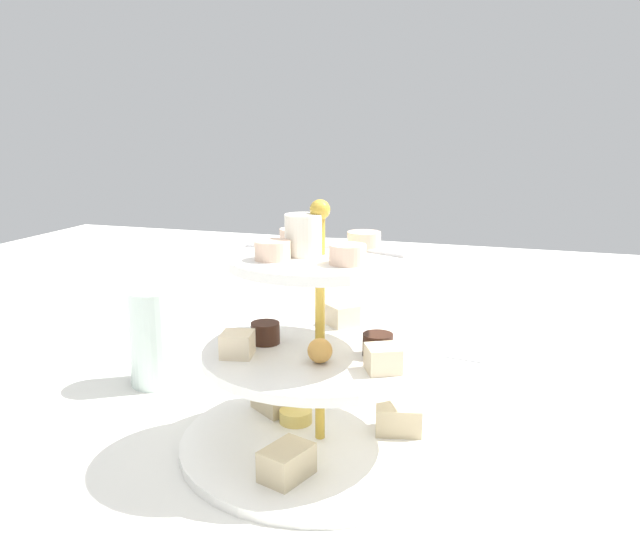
# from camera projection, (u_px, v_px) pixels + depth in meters

# --- Properties ---
(ground_plane) EXTENTS (2.40, 2.40, 0.00)m
(ground_plane) POSITION_uv_depth(u_px,v_px,m) (320.00, 446.00, 0.68)
(ground_plane) COLOR silver
(tiered_serving_stand) EXTENTS (0.29, 0.29, 0.26)m
(tiered_serving_stand) POSITION_uv_depth(u_px,v_px,m) (319.00, 371.00, 0.66)
(tiered_serving_stand) COLOR white
(tiered_serving_stand) RESTS_ON ground_plane
(water_glass_tall_right) EXTENTS (0.07, 0.07, 0.12)m
(water_glass_tall_right) POSITION_uv_depth(u_px,v_px,m) (156.00, 337.00, 0.83)
(water_glass_tall_right) COLOR silver
(water_glass_tall_right) RESTS_ON ground_plane
(butter_knife_left) EXTENTS (0.17, 0.04, 0.00)m
(butter_knife_left) POSITION_uv_depth(u_px,v_px,m) (426.00, 352.00, 0.95)
(butter_knife_left) COLOR silver
(butter_knife_left) RESTS_ON ground_plane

